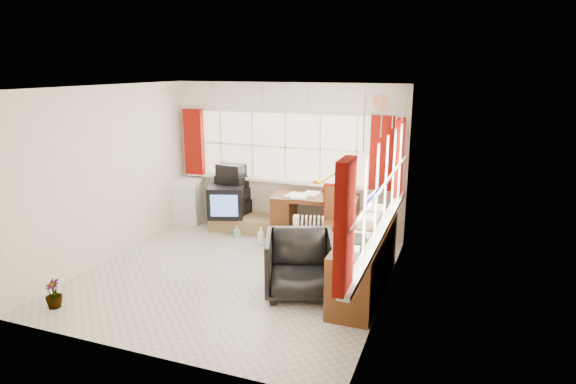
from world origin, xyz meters
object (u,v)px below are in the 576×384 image
tv_bench (251,224)px  desk (315,217)px  task_chair (338,219)px  radiator (310,239)px  crt_tv (227,201)px  mini_fridge (189,200)px  desk_lamp (336,182)px  credenza (365,259)px  office_chair (300,265)px

tv_bench → desk: bearing=-6.5°
task_chair → desk: bearing=136.8°
radiator → crt_tv: (-1.69, 0.59, 0.27)m
tv_bench → mini_fridge: 1.28m
desk → mini_fridge: size_ratio=1.71×
desk → desk_lamp: (0.38, -0.24, 0.66)m
task_chair → radiator: size_ratio=1.79×
desk_lamp → task_chair: (0.11, -0.21, -0.51)m
mini_fridge → credenza: bearing=-24.4°
tv_bench → crt_tv: (-0.39, -0.11, 0.39)m
desk → radiator: (0.10, -0.56, -0.18)m
crt_tv → desk_lamp: bearing=-7.9°
office_chair → desk_lamp: bearing=69.4°
desk_lamp → credenza: size_ratio=0.23×
desk → mini_fridge: mini_fridge is taller
crt_tv → mini_fridge: mini_fridge is taller
radiator → tv_bench: radiator is taller
desk_lamp → crt_tv: (-1.97, 0.27, -0.57)m
office_chair → crt_tv: 2.69m
desk → office_chair: desk is taller
desk → radiator: desk is taller
desk_lamp → tv_bench: size_ratio=0.32×
crt_tv → mini_fridge: size_ratio=0.90×
task_chair → mini_fridge: task_chair is taller
desk → desk_lamp: 0.80m
desk → office_chair: size_ratio=1.64×
task_chair → mini_fridge: size_ratio=1.33×
desk_lamp → credenza: desk_lamp is taller
tv_bench → crt_tv: bearing=-164.9°
desk_lamp → office_chair: 1.71m
credenza → crt_tv: (-2.67, 1.41, 0.13)m
tv_bench → mini_fridge: size_ratio=1.71×
desk → tv_bench: size_ratio=1.00×
desk_lamp → office_chair: desk_lamp is taller
task_chair → crt_tv: bearing=166.8°
desk → office_chair: 1.85m
task_chair → mini_fridge: 3.02m
radiator → credenza: 1.29m
task_chair → radiator: task_chair is taller
tv_bench → office_chair: bearing=-51.4°
office_chair → desk: bearing=81.4°
office_chair → mini_fridge: size_ratio=1.04×
radiator → credenza: credenza is taller
radiator → desk_lamp: bearing=48.3°
desk_lamp → crt_tv: desk_lamp is taller
desk_lamp → task_chair: desk_lamp is taller
radiator → credenza: (0.98, -0.82, 0.14)m
radiator → mini_fridge: mini_fridge is taller
task_chair → office_chair: (-0.13, -1.35, -0.19)m
credenza → mini_fridge: (-3.53, 1.60, 0.02)m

